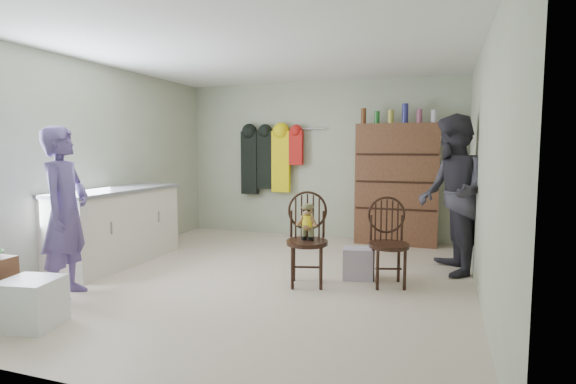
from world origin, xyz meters
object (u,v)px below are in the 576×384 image
at_px(counter, 117,226).
at_px(dresser, 397,184).
at_px(chair_far, 388,238).
at_px(chair_front, 307,232).

relative_size(counter, dresser, 0.89).
height_order(counter, chair_far, counter).
xyz_separation_m(counter, chair_front, (2.51, -0.06, 0.09)).
distance_m(chair_far, dresser, 2.15).
height_order(chair_front, dresser, dresser).
distance_m(counter, chair_far, 3.32).
bearing_deg(chair_far, chair_front, -179.96).
bearing_deg(dresser, chair_far, -86.84).
bearing_deg(counter, chair_front, -1.45).
relative_size(chair_front, dresser, 0.47).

